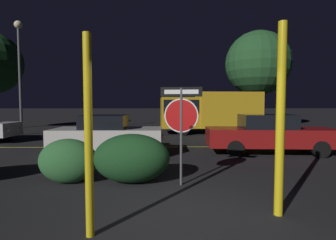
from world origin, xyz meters
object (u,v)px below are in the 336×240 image
object	(u,v)px
yellow_pole_left	(89,136)
passing_car_2	(107,135)
hedge_bush_1	(68,161)
hedge_bush_2	(132,158)
street_lamp	(19,59)
yellow_pole_right	(280,120)
delivery_truck	(208,111)
tree_1	(258,64)
passing_car_3	(269,134)
stop_sign	(181,115)

from	to	relation	value
yellow_pole_left	passing_car_2	size ratio (longest dim) A/B	0.70
passing_car_2	hedge_bush_1	bearing A→B (deg)	-2.83
hedge_bush_2	street_lamp	bearing A→B (deg)	128.23
yellow_pole_right	delivery_truck	distance (m)	12.85
hedge_bush_2	tree_1	xyz separation A→B (m)	(8.71, 15.72, 4.73)
hedge_bush_2	passing_car_3	size ratio (longest dim) A/B	0.36
hedge_bush_1	tree_1	xyz separation A→B (m)	(10.23, 15.72, 4.79)
passing_car_2	stop_sign	bearing A→B (deg)	34.13
tree_1	passing_car_2	bearing A→B (deg)	-129.45
yellow_pole_left	yellow_pole_right	world-z (taller)	yellow_pole_right
hedge_bush_1	street_lamp	bearing A→B (deg)	122.62
stop_sign	street_lamp	size ratio (longest dim) A/B	0.32
passing_car_2	delivery_truck	size ratio (longest dim) A/B	0.63
yellow_pole_right	passing_car_3	xyz separation A→B (m)	(2.16, 5.66, -0.87)
yellow_pole_right	hedge_bush_1	bearing A→B (deg)	155.61
hedge_bush_2	delivery_truck	distance (m)	11.54
yellow_pole_right	passing_car_2	distance (m)	6.84
tree_1	yellow_pole_right	bearing A→B (deg)	-108.77
stop_sign	hedge_bush_1	size ratio (longest dim) A/B	1.65
yellow_pole_left	yellow_pole_right	distance (m)	3.09
stop_sign	hedge_bush_2	size ratio (longest dim) A/B	1.25
hedge_bush_1	stop_sign	bearing A→B (deg)	-4.51
hedge_bush_1	delivery_truck	xyz separation A→B (m)	(5.25, 10.89, 0.96)
stop_sign	delivery_truck	world-z (taller)	delivery_truck
passing_car_2	passing_car_3	bearing A→B (deg)	92.34
passing_car_2	hedge_bush_2	bearing A→B (deg)	20.97
yellow_pole_right	street_lamp	world-z (taller)	street_lamp
yellow_pole_right	hedge_bush_2	bearing A→B (deg)	144.68
stop_sign	passing_car_2	distance (m)	4.58
hedge_bush_1	passing_car_2	distance (m)	3.54
hedge_bush_2	street_lamp	xyz separation A→B (m)	(-8.13, 10.33, 4.11)
stop_sign	delivery_truck	size ratio (longest dim) A/B	0.35
yellow_pole_left	street_lamp	distance (m)	15.45
hedge_bush_2	street_lamp	distance (m)	13.77
yellow_pole_right	hedge_bush_2	distance (m)	3.48
hedge_bush_2	tree_1	bearing A→B (deg)	61.01
yellow_pole_left	passing_car_2	bearing A→B (deg)	99.56
passing_car_3	tree_1	bearing A→B (deg)	166.16
yellow_pole_left	passing_car_2	distance (m)	6.23
delivery_truck	tree_1	xyz separation A→B (m)	(4.98, 4.83, 3.83)
stop_sign	yellow_pole_right	distance (m)	2.30
hedge_bush_1	hedge_bush_2	world-z (taller)	hedge_bush_2
yellow_pole_right	hedge_bush_2	size ratio (longest dim) A/B	1.77
hedge_bush_2	street_lamp	size ratio (longest dim) A/B	0.26
stop_sign	passing_car_2	bearing A→B (deg)	132.29
passing_car_3	delivery_truck	distance (m)	7.28
yellow_pole_right	street_lamp	distance (m)	16.65
stop_sign	yellow_pole_right	xyz separation A→B (m)	(1.54, -1.71, -0.01)
stop_sign	yellow_pole_right	size ratio (longest dim) A/B	0.70
passing_car_3	street_lamp	xyz separation A→B (m)	(-13.01, 6.59, 3.96)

